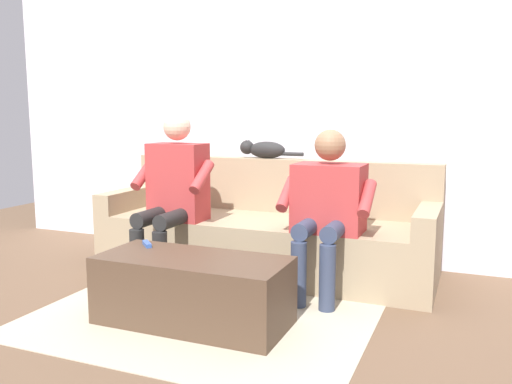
# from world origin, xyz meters

# --- Properties ---
(ground_plane) EXTENTS (8.00, 8.00, 0.00)m
(ground_plane) POSITION_xyz_m (0.00, 0.60, 0.00)
(ground_plane) COLOR brown
(back_wall) EXTENTS (5.49, 0.06, 2.41)m
(back_wall) POSITION_xyz_m (0.00, -0.63, 1.20)
(back_wall) COLOR silver
(back_wall) RESTS_ON ground
(couch) EXTENTS (2.48, 0.82, 0.83)m
(couch) POSITION_xyz_m (0.00, -0.13, 0.28)
(couch) COLOR #9E896B
(couch) RESTS_ON ground
(coffee_table) EXTENTS (1.08, 0.48, 0.39)m
(coffee_table) POSITION_xyz_m (0.00, 1.01, 0.19)
(coffee_table) COLOR #4C3828
(coffee_table) RESTS_ON ground
(person_left_seated) EXTENTS (0.60, 0.55, 1.08)m
(person_left_seated) POSITION_xyz_m (-0.56, 0.23, 0.61)
(person_left_seated) COLOR #B23838
(person_left_seated) RESTS_ON ground
(person_right_seated) EXTENTS (0.55, 0.57, 1.18)m
(person_right_seated) POSITION_xyz_m (0.56, 0.27, 0.65)
(person_right_seated) COLOR #B23838
(person_right_seated) RESTS_ON ground
(cat_on_backrest) EXTENTS (0.53, 0.12, 0.15)m
(cat_on_backrest) POSITION_xyz_m (0.14, -0.41, 0.90)
(cat_on_backrest) COLOR black
(cat_on_backrest) RESTS_ON couch
(remote_blue) EXTENTS (0.11, 0.11, 0.02)m
(remote_blue) POSITION_xyz_m (0.38, 0.88, 0.40)
(remote_blue) COLOR #3860B7
(remote_blue) RESTS_ON coffee_table
(floor_rug) EXTENTS (1.94, 1.53, 0.01)m
(floor_rug) POSITION_xyz_m (0.00, 0.88, 0.00)
(floor_rug) COLOR #B7AD93
(floor_rug) RESTS_ON ground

